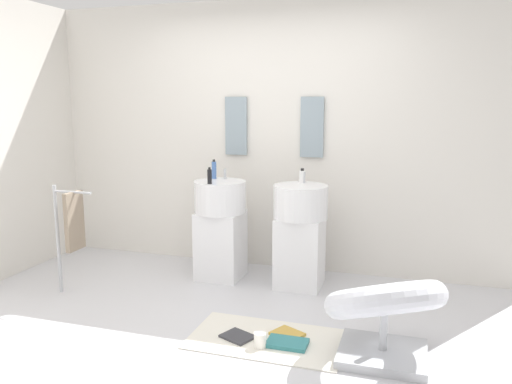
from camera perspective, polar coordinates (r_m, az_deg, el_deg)
The scene contains 16 objects.
ground_plane at distance 3.88m, azimuth -4.74°, elevation -15.56°, with size 4.80×3.60×0.04m, color silver.
rear_partition at distance 5.07m, azimuth 2.14°, elevation 6.10°, with size 4.80×0.10×2.60m, color silver.
pedestal_sink_left at distance 4.82m, azimuth -3.95°, elevation -3.76°, with size 0.48×0.48×1.02m.
pedestal_sink_right at distance 4.61m, azimuth 4.90°, elevation -4.45°, with size 0.48×0.48×1.02m.
vanity_mirror_left at distance 5.11m, azimuth -2.21°, elevation 7.33°, with size 0.22×0.03×0.57m, color #8C9EA8.
vanity_mirror_right at distance 4.91m, azimuth 6.24°, elevation 7.16°, with size 0.22×0.03×0.57m, color #8C9EA8.
lounge_chair at distance 3.48m, azimuth 14.06°, elevation -12.32°, with size 1.08×1.08×0.65m.
towel_rack at distance 4.64m, azimuth -19.76°, elevation -3.29°, with size 0.37×0.22×0.95m.
area_rug at distance 3.76m, azimuth 1.21°, elevation -15.99°, with size 1.08×0.62×0.01m, color white.
magazine_charcoal at distance 3.76m, azimuth -2.05°, elevation -15.70°, with size 0.21×0.17×0.02m, color #38383D.
magazine_teal at distance 3.67m, azimuth 3.48°, elevation -16.36°, with size 0.28×0.18×0.03m, color teal.
magazine_ochre at distance 3.80m, azimuth 3.48°, elevation -15.44°, with size 0.21×0.17×0.02m, color gold.
coffee_mug at distance 3.62m, azimuth 0.45°, elevation -16.08°, with size 0.08×0.08×0.10m, color white.
soap_bottle_blue at distance 4.88m, azimuth -4.67°, elevation 2.47°, with size 0.04×0.04×0.18m.
soap_bottle_white at distance 4.65m, azimuth 5.15°, elevation 1.74°, with size 0.05×0.05×0.13m.
soap_bottle_black at distance 4.59m, azimuth -5.17°, elevation 1.74°, with size 0.04×0.04×0.15m.
Camera 1 is at (1.34, -3.22, 1.66)m, focal length 36.09 mm.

